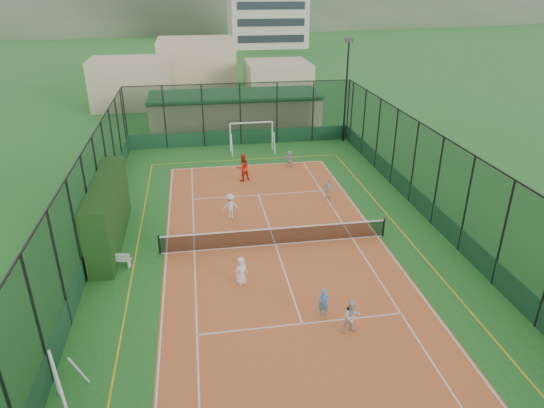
{
  "coord_description": "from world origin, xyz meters",
  "views": [
    {
      "loc": [
        -3.63,
        -21.37,
        12.34
      ],
      "look_at": [
        0.22,
        2.38,
        1.2
      ],
      "focal_mm": 32.0,
      "sensor_mm": 36.0,
      "label": 1
    }
  ],
  "objects": [
    {
      "name": "child_near_mid",
      "position": [
        0.97,
        -5.95,
        0.61
      ],
      "size": [
        0.46,
        0.32,
        1.2
      ],
      "primitive_type": "imported",
      "rotation": [
        0.0,
        0.0,
        -0.09
      ],
      "color": "#4A8DD2",
      "rests_on": "court_slab"
    },
    {
      "name": "clubhouse",
      "position": [
        0.0,
        22.0,
        1.57
      ],
      "size": [
        15.2,
        7.2,
        3.15
      ],
      "primitive_type": null,
      "color": "tan",
      "rests_on": "ground"
    },
    {
      "name": "tennis_net",
      "position": [
        0.0,
        0.0,
        0.53
      ],
      "size": [
        11.67,
        0.12,
        1.06
      ],
      "primitive_type": null,
      "color": "black",
      "rests_on": "ground"
    },
    {
      "name": "futsal_goal_near",
      "position": [
        -8.12,
        -9.83,
        0.9
      ],
      "size": [
        2.88,
        1.84,
        1.8
      ],
      "primitive_type": null,
      "rotation": [
        0.0,
        0.0,
        1.97
      ],
      "color": "white",
      "rests_on": "ground"
    },
    {
      "name": "court_slab",
      "position": [
        0.0,
        0.0,
        0.01
      ],
      "size": [
        11.17,
        23.97,
        0.01
      ],
      "primitive_type": "cube",
      "color": "#C4612B",
      "rests_on": "ground"
    },
    {
      "name": "floodlight_ne",
      "position": [
        8.6,
        16.6,
        4.12
      ],
      "size": [
        0.6,
        0.26,
        8.25
      ],
      "primitive_type": null,
      "color": "black",
      "rests_on": "ground"
    },
    {
      "name": "tennis_balls",
      "position": [
        -0.58,
        1.25,
        0.04
      ],
      "size": [
        4.04,
        1.47,
        0.07
      ],
      "color": "#CCE033",
      "rests_on": "court_slab"
    },
    {
      "name": "white_bench",
      "position": [
        -7.8,
        -0.85,
        0.42
      ],
      "size": [
        1.53,
        0.68,
        0.83
      ],
      "primitive_type": null,
      "rotation": [
        0.0,
        0.0,
        -0.19
      ],
      "color": "white",
      "rests_on": "ground"
    },
    {
      "name": "ground",
      "position": [
        0.0,
        0.0,
        0.0
      ],
      "size": [
        300.0,
        300.0,
        0.0
      ],
      "primitive_type": "plane",
      "color": "#226524",
      "rests_on": "ground"
    },
    {
      "name": "perimeter_fence",
      "position": [
        0.0,
        0.0,
        2.5
      ],
      "size": [
        18.12,
        34.12,
        5.0
      ],
      "primitive_type": null,
      "color": "black",
      "rests_on": "ground"
    },
    {
      "name": "hedge_left",
      "position": [
        -8.3,
        1.79,
        1.67
      ],
      "size": [
        1.14,
        7.61,
        3.33
      ],
      "primitive_type": "cube",
      "color": "black",
      "rests_on": "ground"
    },
    {
      "name": "child_far_back",
      "position": [
        2.93,
        11.07,
        0.62
      ],
      "size": [
        1.19,
        0.63,
        1.22
      ],
      "primitive_type": "imported",
      "rotation": [
        0.0,
        0.0,
        2.89
      ],
      "color": "silver",
      "rests_on": "court_slab"
    },
    {
      "name": "child_far_right",
      "position": [
        4.19,
        5.18,
        0.64
      ],
      "size": [
        0.8,
        0.49,
        1.26
      ],
      "primitive_type": "imported",
      "rotation": [
        0.0,
        0.0,
        2.87
      ],
      "color": "silver",
      "rests_on": "court_slab"
    },
    {
      "name": "child_near_right",
      "position": [
        1.74,
        -7.18,
        0.73
      ],
      "size": [
        0.76,
        0.63,
        1.44
      ],
      "primitive_type": "imported",
      "rotation": [
        0.0,
        0.0,
        0.13
      ],
      "color": "silver",
      "rests_on": "court_slab"
    },
    {
      "name": "child_near_left",
      "position": [
        -2.07,
        -3.19,
        0.66
      ],
      "size": [
        0.76,
        0.68,
        1.31
      ],
      "primitive_type": "imported",
      "rotation": [
        0.0,
        0.0,
        0.53
      ],
      "color": "white",
      "rests_on": "court_slab"
    },
    {
      "name": "futsal_goal_far",
      "position": [
        0.67,
        15.38,
        1.12
      ],
      "size": [
        3.48,
        1.09,
        2.23
      ],
      "primitive_type": null,
      "rotation": [
        0.0,
        0.0,
        0.02
      ],
      "color": "white",
      "rests_on": "ground"
    },
    {
      "name": "coach",
      "position": [
        -0.69,
        9.01,
        0.94
      ],
      "size": [
        1.1,
        1.0,
        1.85
      ],
      "primitive_type": "imported",
      "rotation": [
        0.0,
        0.0,
        3.54
      ],
      "color": "red",
      "rests_on": "court_slab"
    },
    {
      "name": "distant_hills",
      "position": [
        0.0,
        150.0,
        0.0
      ],
      "size": [
        200.0,
        60.0,
        24.0
      ],
      "primitive_type": null,
      "color": "#384C33",
      "rests_on": "ground"
    },
    {
      "name": "child_far_left",
      "position": [
        -1.99,
        3.43,
        0.75
      ],
      "size": [
        1.0,
        0.62,
        1.49
      ],
      "primitive_type": "imported",
      "rotation": [
        0.0,
        0.0,
        3.07
      ],
      "color": "silver",
      "rests_on": "court_slab"
    }
  ]
}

